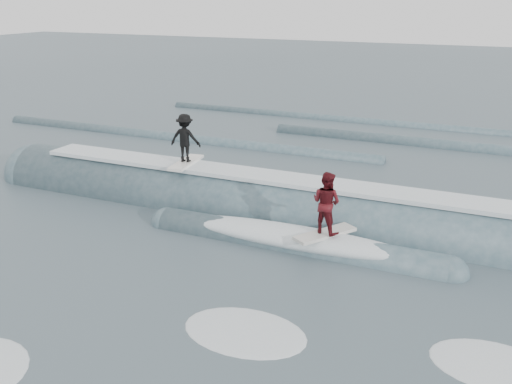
% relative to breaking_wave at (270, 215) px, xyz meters
% --- Properties ---
extents(ground, '(160.00, 160.00, 0.00)m').
position_rel_breaking_wave_xyz_m(ground, '(-0.18, -5.97, -0.03)').
color(ground, '#384B52').
rests_on(ground, ground).
extents(breaking_wave, '(23.52, 4.11, 2.66)m').
position_rel_breaking_wave_xyz_m(breaking_wave, '(0.00, 0.00, 0.00)').
color(breaking_wave, '#36505C').
rests_on(breaking_wave, ground).
extents(surfer_black, '(1.20, 2.05, 1.83)m').
position_rel_breaking_wave_xyz_m(surfer_black, '(-3.39, 0.22, 2.26)').
color(surfer_black, white).
rests_on(surfer_black, ground).
extents(surfer_red, '(1.54, 1.98, 1.94)m').
position_rel_breaking_wave_xyz_m(surfer_red, '(2.57, -1.98, 1.43)').
color(surfer_red, silver).
rests_on(surfer_red, ground).
extents(whitewater, '(12.45, 6.38, 0.10)m').
position_rel_breaking_wave_xyz_m(whitewater, '(2.49, -8.18, -0.03)').
color(whitewater, white).
rests_on(whitewater, ground).
extents(far_swells, '(37.30, 8.65, 0.80)m').
position_rel_breaking_wave_xyz_m(far_swells, '(-0.68, 11.68, -0.03)').
color(far_swells, '#36505C').
rests_on(far_swells, ground).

